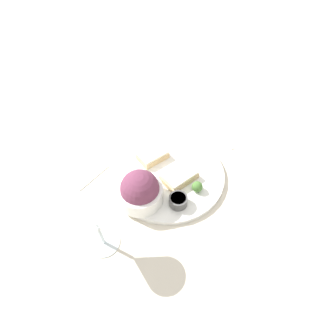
% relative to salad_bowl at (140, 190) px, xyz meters
% --- Properties ---
extents(ground_plane, '(4.00, 4.00, 0.00)m').
position_rel_salad_bowl_xyz_m(ground_plane, '(-0.12, 0.00, -0.05)').
color(ground_plane, beige).
extents(dinner_plate, '(0.33, 0.33, 0.01)m').
position_rel_salad_bowl_xyz_m(dinner_plate, '(-0.12, 0.00, -0.04)').
color(dinner_plate, white).
rests_on(dinner_plate, ground_plane).
extents(salad_bowl, '(0.12, 0.12, 0.10)m').
position_rel_salad_bowl_xyz_m(salad_bowl, '(0.00, 0.00, 0.00)').
color(salad_bowl, white).
rests_on(salad_bowl, dinner_plate).
extents(sauce_ramekin, '(0.05, 0.05, 0.03)m').
position_rel_salad_bowl_xyz_m(sauce_ramekin, '(-0.05, 0.09, -0.02)').
color(sauce_ramekin, '#4C4C4C').
rests_on(sauce_ramekin, dinner_plate).
extents(cheese_toast_near, '(0.11, 0.08, 0.03)m').
position_rel_salad_bowl_xyz_m(cheese_toast_near, '(-0.11, 0.04, -0.02)').
color(cheese_toast_near, '#D1B27F').
rests_on(cheese_toast_near, dinner_plate).
extents(cheese_toast_far, '(0.10, 0.08, 0.03)m').
position_rel_salad_bowl_xyz_m(cheese_toast_far, '(-0.13, -0.07, -0.02)').
color(cheese_toast_far, '#D1B27F').
rests_on(cheese_toast_far, dinner_plate).
extents(wine_glass, '(0.09, 0.09, 0.17)m').
position_rel_salad_bowl_xyz_m(wine_glass, '(0.15, 0.01, 0.07)').
color(wine_glass, silver).
rests_on(wine_glass, ground_plane).
extents(garnish, '(0.03, 0.03, 0.03)m').
position_rel_salad_bowl_xyz_m(garnish, '(-0.12, 0.10, -0.02)').
color(garnish, '#477533').
rests_on(garnish, dinner_plate).
extents(napkin, '(0.12, 0.13, 0.01)m').
position_rel_salad_bowl_xyz_m(napkin, '(0.03, -0.23, -0.05)').
color(napkin, white).
rests_on(napkin, ground_plane).
extents(fork, '(0.11, 0.14, 0.01)m').
position_rel_salad_bowl_xyz_m(fork, '(-0.39, 0.03, -0.05)').
color(fork, silver).
rests_on(fork, ground_plane).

